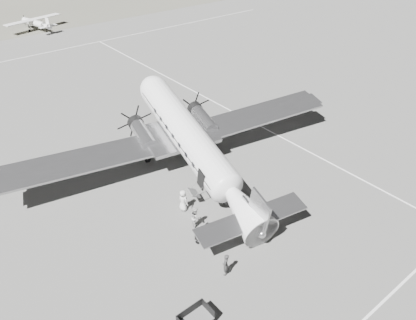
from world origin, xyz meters
The scene contains 10 objects.
ground centered at (0.00, 0.00, 0.00)m, with size 260.00×260.00×0.00m, color slate.
taxi_line_right centered at (12.00, 0.00, 0.01)m, with size 0.15×80.00×0.01m, color silver.
taxi_line_horizon centered at (0.00, 40.00, 0.01)m, with size 90.00×0.15×0.01m, color silver.
dc3_airliner centered at (2.08, 2.84, 2.77)m, with size 29.06×20.17×5.54m, color #A9A9AB, non-canonical shape.
light_plane_right centered at (6.60, 52.26, 1.03)m, with size 9.89×8.02×2.05m, color white, non-canonical shape.
baggage_cart_near centered at (-1.95, -4.04, 0.43)m, with size 1.53×1.08×0.86m, color #585858, non-canonical shape.
baggage_cart_far centered at (-6.36, -8.62, 0.52)m, with size 1.85×1.31×1.05m, color #585858, non-canonical shape.
ground_crew centered at (-2.82, -6.92, 0.77)m, with size 0.56×0.37×1.55m, color #2E2E2E.
ramp_agent centered at (-1.66, -2.46, 0.79)m, with size 0.76×0.60×1.57m, color #B1B1AF.
passenger centered at (-1.31, -0.54, 0.85)m, with size 0.83×0.54×1.70m, color silver.
Camera 1 is at (-14.05, -19.22, 19.15)m, focal length 35.00 mm.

